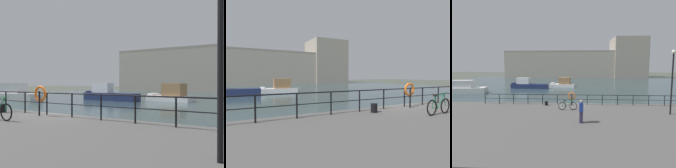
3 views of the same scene
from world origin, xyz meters
The scene contains 8 objects.
ground_plane centered at (0.00, 0.00, 0.00)m, with size 240.00×240.00×0.00m, color #4C5147.
water_basin centered at (0.00, 30.20, 0.01)m, with size 80.00×60.00×0.01m, color #33474C.
harbor_building centered at (6.15, 57.41, 5.96)m, with size 56.37×12.95×16.20m.
moored_harbor_tender centered at (-2.58, 22.58, 0.86)m, with size 6.01×3.23×2.28m.
quay_railing centered at (0.69, -0.75, 1.62)m, with size 20.70×0.07×1.08m.
parked_bicycle centered at (-0.48, -3.07, 1.27)m, with size 1.77×0.12×0.98m.
mooring_bollard centered at (-2.79, -1.27, 1.10)m, with size 0.32×0.32×0.44m, color black.
life_ring_stand centered at (-0.14, -1.13, 1.85)m, with size 0.75×0.16×1.40m.
Camera 2 is at (-8.60, -8.27, 2.63)m, focal length 29.64 mm.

